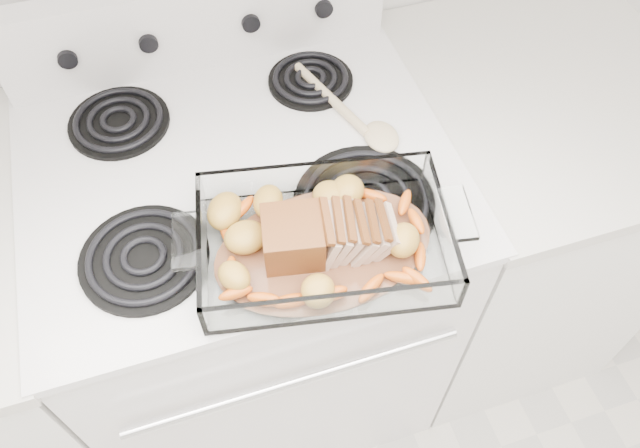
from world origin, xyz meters
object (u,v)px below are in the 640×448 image
object	(u,v)px
counter_right	(504,221)
pork_roast	(316,238)
electric_range	(257,286)
baking_dish	(324,244)

from	to	relation	value
counter_right	pork_roast	xyz separation A→B (m)	(-0.59, -0.24, 0.52)
electric_range	counter_right	distance (m)	0.67
pork_roast	counter_right	bearing A→B (deg)	0.76
counter_right	baking_dish	distance (m)	0.80
electric_range	counter_right	bearing A→B (deg)	-0.10
baking_dish	pork_roast	distance (m)	0.03
electric_range	pork_roast	size ratio (longest dim) A/B	5.30
counter_right	pork_roast	distance (m)	0.82
baking_dish	pork_roast	size ratio (longest dim) A/B	1.84
electric_range	baking_dish	bearing A→B (deg)	-69.61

